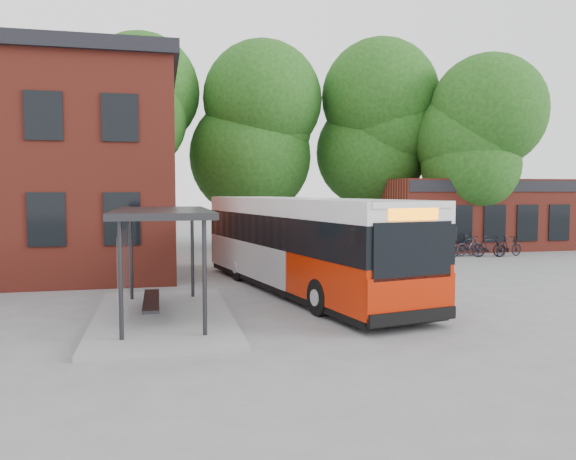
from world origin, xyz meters
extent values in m
plane|color=slate|center=(0.00, 0.00, 0.00)|extent=(100.00, 100.00, 0.00)
imported|color=black|center=(6.90, 9.41, 0.40)|extent=(1.62, 0.96, 0.80)
imported|color=black|center=(7.06, 10.52, 0.46)|extent=(1.56, 0.53, 0.92)
imported|color=black|center=(8.74, 10.94, 0.43)|extent=(1.66, 0.66, 0.86)
imported|color=#292622|center=(9.73, 10.63, 0.45)|extent=(1.55, 0.99, 0.90)
imported|color=black|center=(9.61, 10.56, 0.49)|extent=(1.94, 0.87, 0.98)
imported|color=#23252D|center=(10.97, 10.06, 0.53)|extent=(1.84, 0.99, 1.07)
imported|color=#2B2B36|center=(10.64, 10.07, 0.46)|extent=(1.86, 1.07, 0.93)
imported|color=black|center=(11.68, 9.40, 0.54)|extent=(1.84, 0.68, 1.08)
imported|color=black|center=(12.80, 9.36, 0.53)|extent=(1.84, 0.89, 1.06)
camera|label=1|loc=(-4.56, -15.84, 3.35)|focal=35.00mm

